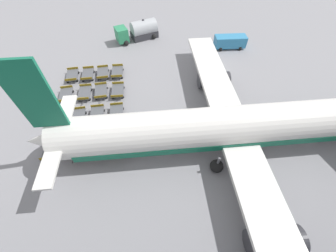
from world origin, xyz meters
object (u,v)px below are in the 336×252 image
Objects in this scene: baggage_dolly_row_mid_a_col_b at (85,93)px; baggage_dolly_row_far_col_c at (117,113)px; baggage_dolly_row_near_col_b at (66,95)px; baggage_dolly_row_mid_b_col_b at (101,91)px; baggage_dolly_row_near_col_d at (52,149)px; baggage_dolly_row_far_col_a at (117,72)px; baggage_dolly_row_mid_b_col_a at (103,73)px; baggage_dolly_row_far_col_b at (118,91)px; baggage_dolly_row_mid_a_col_d at (75,146)px; baggage_dolly_row_mid_b_col_c at (97,115)px; service_van at (230,41)px; baggage_dolly_row_mid_a_col_c at (78,118)px; baggage_dolly_row_mid_a_col_a at (88,74)px; baggage_dolly_row_far_col_d at (115,142)px; baggage_dolly_row_near_col_a at (72,75)px; baggage_dolly_row_mid_b_col_d at (94,144)px; fuel_tanker_primary at (140,31)px; baggage_dolly_row_near_col_c at (60,120)px; airplane at (246,126)px.

baggage_dolly_row_mid_a_col_b is 6.10m from baggage_dolly_row_far_col_c.
baggage_dolly_row_mid_b_col_b is at bearing 86.24° from baggage_dolly_row_near_col_b.
baggage_dolly_row_far_col_a is (-12.15, 7.73, 0.00)m from baggage_dolly_row_near_col_d.
baggage_dolly_row_mid_b_col_a is 4.85m from baggage_dolly_row_far_col_b.
baggage_dolly_row_mid_b_col_c is (-4.13, 2.32, 0.00)m from baggage_dolly_row_mid_a_col_d.
service_van is 21.70m from baggage_dolly_row_mid_b_col_a.
baggage_dolly_row_near_col_d is at bearing -32.68° from baggage_dolly_row_mid_b_col_b.
baggage_dolly_row_far_col_c is (0.28, 4.58, 0.00)m from baggage_dolly_row_mid_a_col_c.
baggage_dolly_row_near_col_b is 2.42m from baggage_dolly_row_mid_a_col_b.
baggage_dolly_row_mid_a_col_a is 1.00× the size of baggage_dolly_row_far_col_c.
baggage_dolly_row_mid_b_col_a is at bearing 165.59° from baggage_dolly_row_mid_a_col_d.
baggage_dolly_row_mid_b_col_b is at bearing -171.07° from baggage_dolly_row_far_col_d.
baggage_dolly_row_near_col_d is at bearing -94.83° from baggage_dolly_row_mid_a_col_d.
baggage_dolly_row_near_col_a is 6.06m from baggage_dolly_row_mid_b_col_b.
baggage_dolly_row_mid_b_col_c is 0.99× the size of baggage_dolly_row_far_col_a.
baggage_dolly_row_mid_b_col_d is (12.89, 0.92, 0.00)m from baggage_dolly_row_mid_a_col_a.
baggage_dolly_row_far_col_d is (22.79, -5.87, -0.91)m from fuel_tanker_primary.
baggage_dolly_row_far_col_c is (8.41, -0.64, 0.00)m from baggage_dolly_row_far_col_a.
fuel_tanker_primary is 2.17× the size of baggage_dolly_row_near_col_d.
baggage_dolly_row_mid_b_col_c is 1.00× the size of baggage_dolly_row_far_col_c.
baggage_dolly_row_near_col_b and baggage_dolly_row_mid_b_col_a have the same top height.
baggage_dolly_row_near_col_c is at bearing -66.55° from service_van.
service_van is 25.02m from baggage_dolly_row_mid_a_col_b.
service_van reaches higher than baggage_dolly_row_mid_a_col_a.
baggage_dolly_row_far_col_c is (-4.10, 2.71, 0.00)m from baggage_dolly_row_mid_b_col_d.
baggage_dolly_row_mid_a_col_c is at bearing -64.64° from service_van.
baggage_dolly_row_far_col_a is (0.19, 2.10, 0.00)m from baggage_dolly_row_mid_b_col_a.
baggage_dolly_row_near_col_a is 10.75m from baggage_dolly_row_far_col_c.
baggage_dolly_row_mid_b_col_a is at bearing -137.76° from airplane.
airplane is 12.00× the size of baggage_dolly_row_mid_a_col_d.
fuel_tanker_primary is 2.19× the size of baggage_dolly_row_far_col_d.
baggage_dolly_row_mid_b_col_c is 1.01× the size of baggage_dolly_row_mid_b_col_d.
baggage_dolly_row_mid_a_col_a is 1.00× the size of baggage_dolly_row_far_col_d.
baggage_dolly_row_mid_b_col_d is at bearing -4.71° from baggage_dolly_row_mid_b_col_c.
baggage_dolly_row_far_col_a is (-8.22, 3.00, 0.00)m from baggage_dolly_row_mid_b_col_c.
airplane reaches higher than baggage_dolly_row_near_col_b.
baggage_dolly_row_far_col_c is at bearing -59.19° from service_van.
service_van is at bearing 108.80° from baggage_dolly_row_mid_b_col_b.
fuel_tanker_primary reaches higher than baggage_dolly_row_near_col_b.
baggage_dolly_row_mid_b_col_d and baggage_dolly_row_far_col_c have the same top height.
airplane reaches higher than baggage_dolly_row_mid_a_col_b.
baggage_dolly_row_far_col_b is at bearing 159.21° from baggage_dolly_row_mid_b_col_d.
fuel_tanker_primary reaches higher than baggage_dolly_row_far_col_d.
baggage_dolly_row_mid_a_col_b and baggage_dolly_row_far_col_c have the same top height.
baggage_dolly_row_far_col_b is at bearing 118.02° from baggage_dolly_row_near_col_c.
fuel_tanker_primary is 2.18× the size of baggage_dolly_row_far_col_c.
baggage_dolly_row_near_col_a is 1.00× the size of baggage_dolly_row_mid_b_col_d.
baggage_dolly_row_mid_a_col_b is 4.40m from baggage_dolly_row_far_col_b.
baggage_dolly_row_near_col_a is 0.99× the size of baggage_dolly_row_far_col_c.
baggage_dolly_row_mid_b_col_b is at bearing 23.04° from baggage_dolly_row_mid_a_col_a.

